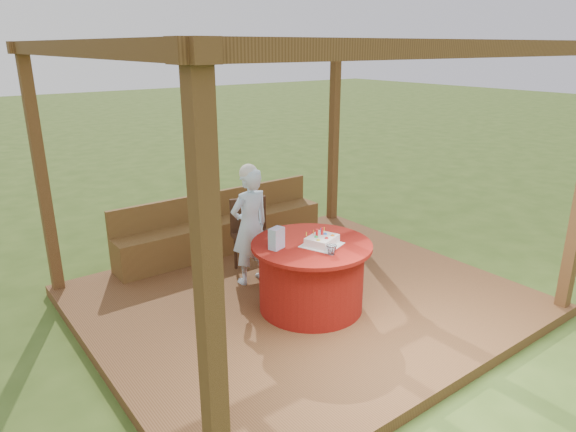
# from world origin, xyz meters

# --- Properties ---
(ground) EXTENTS (60.00, 60.00, 0.00)m
(ground) POSITION_xyz_m (0.00, 0.00, 0.00)
(ground) COLOR #37511B
(ground) RESTS_ON ground
(deck) EXTENTS (4.50, 4.00, 0.12)m
(deck) POSITION_xyz_m (0.00, 0.00, 0.06)
(deck) COLOR brown
(deck) RESTS_ON ground
(pergola) EXTENTS (4.50, 4.00, 2.72)m
(pergola) POSITION_xyz_m (0.00, 0.00, 2.41)
(pergola) COLOR brown
(pergola) RESTS_ON deck
(bench) EXTENTS (3.00, 0.42, 0.80)m
(bench) POSITION_xyz_m (0.00, 1.72, 0.38)
(bench) COLOR brown
(bench) RESTS_ON deck
(table) EXTENTS (1.26, 1.26, 0.74)m
(table) POSITION_xyz_m (-0.09, -0.27, 0.49)
(table) COLOR maroon
(table) RESTS_ON deck
(chair) EXTENTS (0.56, 0.56, 0.91)m
(chair) POSITION_xyz_m (-0.05, 0.93, 0.63)
(chair) COLOR #392012
(chair) RESTS_ON deck
(elderly_woman) EXTENTS (0.52, 0.36, 1.43)m
(elderly_woman) POSITION_xyz_m (-0.24, 0.66, 0.84)
(elderly_woman) COLOR #ABDBFF
(elderly_woman) RESTS_ON deck
(birthday_cake) EXTENTS (0.46, 0.46, 0.17)m
(birthday_cake) POSITION_xyz_m (-0.04, -0.37, 0.91)
(birthday_cake) COLOR white
(birthday_cake) RESTS_ON table
(gift_bag) EXTENTS (0.17, 0.14, 0.22)m
(gift_bag) POSITION_xyz_m (-0.46, -0.17, 0.97)
(gift_bag) COLOR pink
(gift_bag) RESTS_ON table
(drinking_glass) EXTENTS (0.13, 0.13, 0.09)m
(drinking_glass) POSITION_xyz_m (-0.12, -0.61, 0.91)
(drinking_glass) COLOR white
(drinking_glass) RESTS_ON table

